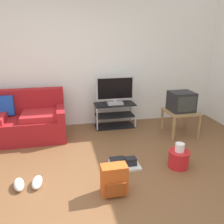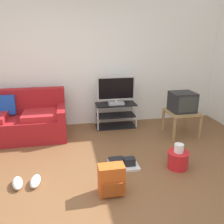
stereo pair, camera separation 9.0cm
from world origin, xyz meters
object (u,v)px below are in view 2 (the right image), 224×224
at_px(tv_stand, 116,115).
at_px(crt_tv, 182,102).
at_px(cleaning_bucket, 178,158).
at_px(backpack, 111,180).
at_px(flat_tv, 116,91).
at_px(floor_tray, 123,163).
at_px(side_table, 182,115).
at_px(sneakers_pair, 26,182).
at_px(couch, 17,121).

bearing_deg(tv_stand, crt_tv, -28.22).
xyz_separation_m(crt_tv, cleaning_bucket, (-0.60, -1.14, -0.49)).
relative_size(tv_stand, crt_tv, 1.90).
bearing_deg(backpack, flat_tv, 101.98).
bearing_deg(floor_tray, side_table, 34.55).
bearing_deg(cleaning_bucket, sneakers_pair, -179.16).
distance_m(flat_tv, crt_tv, 1.29).
relative_size(side_table, crt_tv, 1.31).
distance_m(couch, floor_tray, 2.18).
bearing_deg(couch, sneakers_pair, -77.02).
height_order(couch, cleaning_bucket, couch).
bearing_deg(crt_tv, backpack, -136.94).
distance_m(couch, tv_stand, 1.91).
height_order(tv_stand, floor_tray, tv_stand).
bearing_deg(couch, side_table, -8.09).
relative_size(cleaning_bucket, floor_tray, 0.88).
xyz_separation_m(flat_tv, crt_tv, (1.14, -0.59, -0.13)).
relative_size(flat_tv, side_table, 1.35).
bearing_deg(couch, cleaning_bucket, -32.59).
distance_m(flat_tv, floor_tray, 1.71).
distance_m(side_table, crt_tv, 0.25).
xyz_separation_m(crt_tv, sneakers_pair, (-2.67, -1.17, -0.59)).
xyz_separation_m(couch, sneakers_pair, (0.37, -1.59, -0.28)).
xyz_separation_m(side_table, crt_tv, (-0.00, 0.02, 0.25)).
bearing_deg(crt_tv, side_table, -90.00).
bearing_deg(crt_tv, cleaning_bucket, -117.61).
relative_size(backpack, floor_tray, 0.90).
height_order(sneakers_pair, floor_tray, floor_tray).
relative_size(side_table, backpack, 1.51).
relative_size(couch, cleaning_bucket, 4.79).
distance_m(couch, backpack, 2.40).
bearing_deg(backpack, sneakers_pair, -173.97).
relative_size(cleaning_bucket, sneakers_pair, 0.97).
bearing_deg(backpack, cleaning_bucket, 45.76).
bearing_deg(flat_tv, side_table, -27.97).
distance_m(crt_tv, floor_tray, 1.76).
distance_m(couch, sneakers_pair, 1.65).
distance_m(backpack, cleaning_bucket, 1.11).
distance_m(couch, crt_tv, 3.08).
bearing_deg(backpack, crt_tv, 68.33).
bearing_deg(tv_stand, couch, -174.10).
distance_m(tv_stand, flat_tv, 0.52).
xyz_separation_m(flat_tv, sneakers_pair, (-1.53, -1.76, -0.72)).
height_order(flat_tv, crt_tv, flat_tv).
height_order(tv_stand, crt_tv, crt_tv).
xyz_separation_m(couch, crt_tv, (3.03, -0.41, 0.31)).
relative_size(couch, side_table, 3.13).
bearing_deg(sneakers_pair, tv_stand, 49.38).
bearing_deg(backpack, side_table, 68.03).
relative_size(crt_tv, backpack, 1.15).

